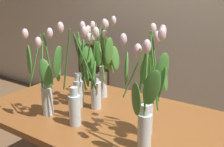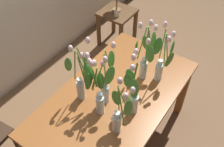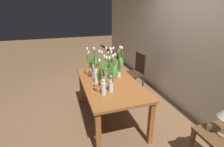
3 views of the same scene
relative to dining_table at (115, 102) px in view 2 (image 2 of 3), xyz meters
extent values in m
plane|color=brown|center=(0.00, 0.00, -0.65)|extent=(18.00, 18.00, 0.00)
cube|color=brown|center=(0.00, 0.00, 0.07)|extent=(1.60, 0.90, 0.04)
cube|color=brown|center=(0.74, -0.39, -0.30)|extent=(0.07, 0.07, 0.70)
cube|color=brown|center=(0.74, 0.39, -0.30)|extent=(0.07, 0.07, 0.70)
cylinder|color=silver|center=(0.33, -0.08, 0.18)|extent=(0.07, 0.07, 0.18)
cylinder|color=silver|center=(0.33, -0.08, 0.30)|extent=(0.04, 0.04, 0.05)
cylinder|color=silver|center=(0.33, -0.08, 0.15)|extent=(0.06, 0.06, 0.11)
cylinder|color=#56933D|center=(0.32, -0.05, 0.47)|extent=(0.02, 0.06, 0.35)
ellipsoid|color=silver|center=(0.31, -0.02, 0.65)|extent=(0.04, 0.04, 0.06)
ellipsoid|color=#4C8E38|center=(0.28, -0.01, 0.42)|extent=(0.10, 0.04, 0.18)
cylinder|color=#56933D|center=(0.36, -0.08, 0.47)|extent=(0.06, 0.02, 0.36)
ellipsoid|color=silver|center=(0.39, -0.07, 0.65)|extent=(0.04, 0.04, 0.06)
ellipsoid|color=#4C8E38|center=(0.40, -0.04, 0.43)|extent=(0.06, 0.09, 0.18)
cylinder|color=#56933D|center=(0.27, -0.12, 0.45)|extent=(0.10, 0.07, 0.30)
ellipsoid|color=silver|center=(0.22, -0.15, 0.60)|extent=(0.04, 0.04, 0.06)
ellipsoid|color=#4C8E38|center=(0.25, -0.16, 0.46)|extent=(0.06, 0.09, 0.18)
cylinder|color=#56933D|center=(0.36, -0.11, 0.46)|extent=(0.06, 0.04, 0.33)
ellipsoid|color=silver|center=(0.39, -0.12, 0.63)|extent=(0.04, 0.04, 0.06)
ellipsoid|color=#4C8E38|center=(0.41, -0.11, 0.47)|extent=(0.08, 0.07, 0.18)
cylinder|color=silver|center=(-0.22, 0.00, 0.18)|extent=(0.07, 0.07, 0.18)
cylinder|color=silver|center=(-0.22, 0.00, 0.30)|extent=(0.04, 0.04, 0.05)
cylinder|color=silver|center=(-0.22, 0.00, 0.15)|extent=(0.06, 0.06, 0.11)
cylinder|color=#56933D|center=(-0.21, 0.04, 0.44)|extent=(0.02, 0.07, 0.29)
ellipsoid|color=silver|center=(-0.20, 0.08, 0.58)|extent=(0.04, 0.04, 0.06)
ellipsoid|color=#427F33|center=(-0.23, 0.09, 0.41)|extent=(0.09, 0.04, 0.18)
cylinder|color=#56933D|center=(-0.17, 0.01, 0.42)|extent=(0.08, 0.03, 0.26)
ellipsoid|color=silver|center=(-0.14, 0.02, 0.56)|extent=(0.04, 0.04, 0.06)
ellipsoid|color=#427F33|center=(-0.14, 0.05, 0.36)|extent=(0.05, 0.07, 0.17)
cylinder|color=#56933D|center=(-0.21, 0.05, 0.44)|extent=(0.03, 0.09, 0.29)
ellipsoid|color=silver|center=(-0.20, 0.09, 0.59)|extent=(0.04, 0.04, 0.06)
ellipsoid|color=#427F33|center=(-0.23, 0.10, 0.43)|extent=(0.11, 0.04, 0.18)
cylinder|color=silver|center=(-0.06, -0.22, 0.18)|extent=(0.07, 0.07, 0.18)
cylinder|color=silver|center=(-0.06, -0.22, 0.30)|extent=(0.04, 0.04, 0.05)
cylinder|color=silver|center=(-0.06, -0.22, 0.15)|extent=(0.06, 0.06, 0.11)
cylinder|color=#3D752D|center=(-0.10, -0.22, 0.47)|extent=(0.07, 0.01, 0.35)
ellipsoid|color=silver|center=(-0.13, -0.22, 0.65)|extent=(0.04, 0.04, 0.06)
ellipsoid|color=#427F33|center=(-0.14, -0.25, 0.47)|extent=(0.05, 0.08, 0.18)
cylinder|color=#3D752D|center=(0.00, -0.18, 0.46)|extent=(0.10, 0.08, 0.32)
ellipsoid|color=silver|center=(0.05, -0.14, 0.62)|extent=(0.04, 0.04, 0.06)
ellipsoid|color=#427F33|center=(0.01, -0.13, 0.38)|extent=(0.07, 0.11, 0.18)
cylinder|color=#3D752D|center=(-0.03, -0.19, 0.46)|extent=(0.04, 0.06, 0.33)
ellipsoid|color=silver|center=(-0.02, -0.16, 0.63)|extent=(0.04, 0.04, 0.06)
ellipsoid|color=#427F33|center=(-0.03, -0.14, 0.39)|extent=(0.10, 0.06, 0.18)
cylinder|color=silver|center=(0.38, -0.21, 0.18)|extent=(0.07, 0.07, 0.18)
cylinder|color=silver|center=(0.38, -0.21, 0.30)|extent=(0.04, 0.04, 0.05)
cylinder|color=silver|center=(0.38, -0.21, 0.15)|extent=(0.06, 0.06, 0.11)
cylinder|color=#56933D|center=(0.41, -0.19, 0.47)|extent=(0.05, 0.04, 0.36)
ellipsoid|color=silver|center=(0.43, -0.18, 0.65)|extent=(0.04, 0.04, 0.06)
ellipsoid|color=#427F33|center=(0.43, -0.14, 0.42)|extent=(0.09, 0.07, 0.18)
cylinder|color=#56933D|center=(0.40, -0.24, 0.45)|extent=(0.03, 0.06, 0.32)
ellipsoid|color=silver|center=(0.41, -0.27, 0.61)|extent=(0.04, 0.04, 0.06)
ellipsoid|color=#427F33|center=(0.44, -0.27, 0.44)|extent=(0.11, 0.05, 0.18)
cylinder|color=#56933D|center=(0.37, -0.24, 0.44)|extent=(0.03, 0.05, 0.29)
ellipsoid|color=silver|center=(0.36, -0.26, 0.59)|extent=(0.04, 0.04, 0.06)
ellipsoid|color=#427F33|center=(0.38, -0.29, 0.37)|extent=(0.08, 0.08, 0.18)
cylinder|color=silver|center=(-0.29, -0.21, 0.18)|extent=(0.07, 0.07, 0.18)
cylinder|color=silver|center=(-0.29, -0.21, 0.30)|extent=(0.04, 0.04, 0.05)
cylinder|color=silver|center=(-0.29, -0.21, 0.15)|extent=(0.06, 0.06, 0.11)
cylinder|color=#478433|center=(-0.26, -0.25, 0.43)|extent=(0.06, 0.08, 0.26)
ellipsoid|color=silver|center=(-0.24, -0.29, 0.56)|extent=(0.04, 0.04, 0.06)
ellipsoid|color=#4C8E38|center=(-0.21, -0.27, 0.39)|extent=(0.10, 0.06, 0.18)
cylinder|color=#478433|center=(-0.31, -0.26, 0.45)|extent=(0.04, 0.09, 0.30)
ellipsoid|color=silver|center=(-0.33, -0.30, 0.60)|extent=(0.04, 0.04, 0.06)
ellipsoid|color=#4C8E38|center=(-0.30, -0.31, 0.46)|extent=(0.08, 0.06, 0.17)
cylinder|color=#478433|center=(-0.26, -0.20, 0.45)|extent=(0.05, 0.02, 0.31)
ellipsoid|color=silver|center=(-0.24, -0.20, 0.60)|extent=(0.04, 0.04, 0.06)
ellipsoid|color=#4C8E38|center=(-0.23, -0.16, 0.39)|extent=(0.06, 0.08, 0.18)
cylinder|color=silver|center=(-0.19, 0.23, 0.18)|extent=(0.07, 0.07, 0.18)
cylinder|color=silver|center=(-0.19, 0.23, 0.30)|extent=(0.04, 0.04, 0.05)
cylinder|color=silver|center=(-0.19, 0.23, 0.15)|extent=(0.06, 0.06, 0.11)
cylinder|color=#478433|center=(-0.19, 0.25, 0.45)|extent=(0.01, 0.05, 0.32)
ellipsoid|color=silver|center=(-0.19, 0.27, 0.61)|extent=(0.04, 0.04, 0.06)
ellipsoid|color=#4C8E38|center=(-0.21, 0.30, 0.46)|extent=(0.11, 0.04, 0.18)
cylinder|color=#478433|center=(-0.16, 0.21, 0.42)|extent=(0.04, 0.03, 0.26)
ellipsoid|color=silver|center=(-0.15, 0.20, 0.55)|extent=(0.04, 0.04, 0.06)
ellipsoid|color=#4C8E38|center=(-0.11, 0.22, 0.38)|extent=(0.07, 0.10, 0.18)
cylinder|color=#478433|center=(-0.13, 0.21, 0.47)|extent=(0.11, 0.03, 0.35)
ellipsoid|color=silver|center=(-0.07, 0.20, 0.65)|extent=(0.04, 0.04, 0.06)
ellipsoid|color=#4C8E38|center=(-0.08, 0.23, 0.39)|extent=(0.05, 0.09, 0.18)
cylinder|color=#478433|center=(-0.18, 0.17, 0.45)|extent=(0.01, 0.10, 0.32)
ellipsoid|color=silver|center=(-0.18, 0.12, 0.62)|extent=(0.04, 0.04, 0.06)
ellipsoid|color=#4C8E38|center=(-0.16, 0.13, 0.43)|extent=(0.09, 0.05, 0.18)
cylinder|color=silver|center=(-0.10, 0.03, 0.18)|extent=(0.07, 0.07, 0.18)
cylinder|color=silver|center=(-0.10, 0.03, 0.30)|extent=(0.04, 0.04, 0.05)
cylinder|color=silver|center=(-0.10, 0.03, 0.15)|extent=(0.06, 0.06, 0.11)
cylinder|color=#56933D|center=(-0.13, 0.06, 0.42)|extent=(0.06, 0.05, 0.26)
ellipsoid|color=silver|center=(-0.16, 0.08, 0.55)|extent=(0.04, 0.04, 0.06)
ellipsoid|color=#4C8E38|center=(-0.18, 0.06, 0.41)|extent=(0.07, 0.08, 0.17)
cylinder|color=#56933D|center=(-0.13, 0.01, 0.46)|extent=(0.06, 0.05, 0.34)
ellipsoid|color=silver|center=(-0.15, -0.02, 0.63)|extent=(0.04, 0.04, 0.06)
ellipsoid|color=#4C8E38|center=(-0.14, -0.04, 0.48)|extent=(0.11, 0.08, 0.18)
cylinder|color=#56933D|center=(-0.05, 0.02, 0.47)|extent=(0.09, 0.03, 0.35)
ellipsoid|color=silver|center=(-0.01, 0.01, 0.65)|extent=(0.04, 0.04, 0.06)
ellipsoid|color=#4C8E38|center=(0.00, 0.04, 0.49)|extent=(0.05, 0.09, 0.17)
cylinder|color=#382619|center=(-0.69, 0.68, -0.43)|extent=(0.04, 0.04, 0.43)
cube|color=brown|center=(1.39, 0.91, -0.12)|extent=(0.44, 0.44, 0.04)
cube|color=brown|center=(1.20, 0.72, -0.39)|extent=(0.04, 0.04, 0.51)
cube|color=brown|center=(1.58, 0.72, -0.39)|extent=(0.04, 0.04, 0.51)
cube|color=brown|center=(1.20, 1.10, -0.39)|extent=(0.04, 0.04, 0.51)
cube|color=brown|center=(1.58, 1.10, -0.39)|extent=(0.04, 0.04, 0.51)
cylinder|color=olive|center=(1.40, 0.93, -0.09)|extent=(0.12, 0.12, 0.02)
cylinder|color=olive|center=(1.40, 0.93, 0.03)|extent=(0.02, 0.02, 0.22)
cylinder|color=beige|center=(1.28, 0.85, -0.06)|extent=(0.06, 0.06, 0.07)
camera|label=1|loc=(0.91, -1.25, 0.82)|focal=42.94mm
camera|label=2|loc=(-1.23, -0.82, 1.84)|focal=41.99mm
camera|label=3|loc=(2.50, -0.77, 1.29)|focal=27.50mm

